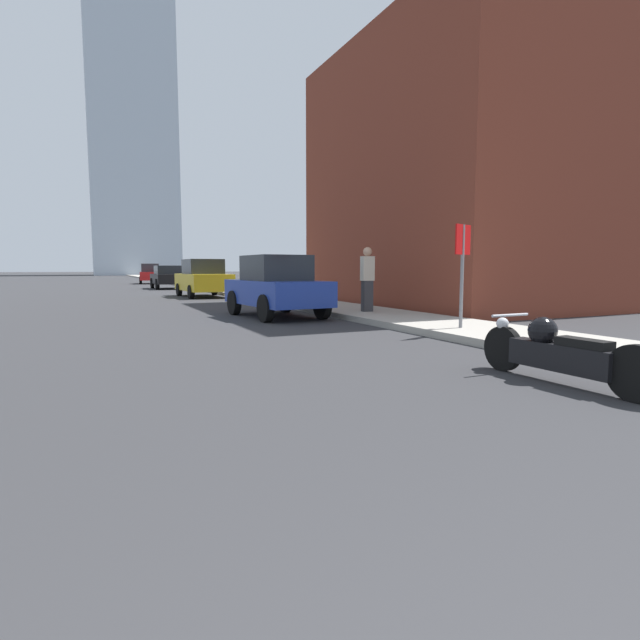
% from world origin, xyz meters
% --- Properties ---
extents(sidewalk, '(2.30, 240.00, 0.15)m').
position_xyz_m(sidewalk, '(6.14, 40.00, 0.07)').
color(sidewalk, '#9E998E').
rests_on(sidewalk, ground_plane).
extents(brick_storefront, '(8.70, 10.40, 9.25)m').
position_xyz_m(brick_storefront, '(11.83, 14.98, 4.63)').
color(brick_storefront, brown).
rests_on(brick_storefront, ground_plane).
extents(distant_tower, '(15.77, 15.77, 70.41)m').
position_xyz_m(distant_tower, '(7.40, 107.12, 35.21)').
color(distant_tower, silver).
rests_on(distant_tower, ground_plane).
extents(motorcycle, '(0.62, 2.35, 0.78)m').
position_xyz_m(motorcycle, '(3.92, 4.28, 0.38)').
color(motorcycle, black).
rests_on(motorcycle, ground_plane).
extents(parked_car_blue, '(2.07, 3.94, 1.72)m').
position_xyz_m(parked_car_blue, '(3.65, 13.37, 0.86)').
color(parked_car_blue, '#1E3899').
rests_on(parked_car_blue, ground_plane).
extents(parked_car_yellow, '(2.10, 4.34, 1.79)m').
position_xyz_m(parked_car_yellow, '(3.83, 24.19, 0.88)').
color(parked_car_yellow, gold).
rests_on(parked_car_yellow, ground_plane).
extents(parked_car_black, '(1.97, 4.14, 1.53)m').
position_xyz_m(parked_car_black, '(3.62, 34.51, 0.79)').
color(parked_car_black, black).
rests_on(parked_car_black, ground_plane).
extents(parked_car_red, '(2.10, 4.00, 1.75)m').
position_xyz_m(parked_car_red, '(3.74, 46.44, 0.86)').
color(parked_car_red, red).
rests_on(parked_car_red, ground_plane).
extents(stop_sign, '(0.57, 0.26, 2.09)m').
position_xyz_m(stop_sign, '(5.79, 8.18, 1.58)').
color(stop_sign, slate).
rests_on(stop_sign, sidewalk).
extents(pedestrian, '(0.36, 0.25, 1.80)m').
position_xyz_m(pedestrian, '(6.00, 12.35, 1.09)').
color(pedestrian, '#38383D').
rests_on(pedestrian, sidewalk).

